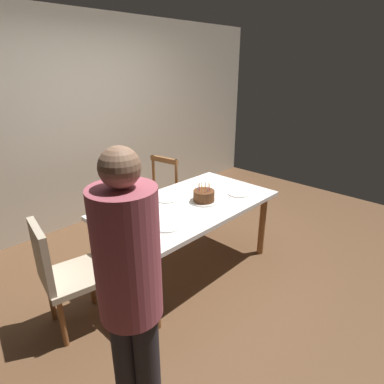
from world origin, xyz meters
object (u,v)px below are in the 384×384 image
at_px(plate_near_celebrant, 167,226).
at_px(chair_spindle_back, 157,200).
at_px(plate_near_guest, 238,194).
at_px(birthday_cake, 204,196).
at_px(person_celebrant, 130,288).
at_px(chair_upholstered, 61,272).
at_px(dining_table, 188,211).
at_px(plate_far_side, 167,199).

bearing_deg(plate_near_celebrant, chair_spindle_back, 53.92).
distance_m(plate_near_guest, chair_spindle_back, 1.09).
bearing_deg(birthday_cake, person_celebrant, -151.38).
distance_m(chair_upholstered, person_celebrant, 1.09).
height_order(dining_table, birthday_cake, birthday_cake).
xyz_separation_m(plate_far_side, plate_near_guest, (0.61, -0.43, 0.00)).
bearing_deg(plate_near_guest, dining_table, 157.30).
bearing_deg(dining_table, chair_spindle_back, 71.46).
distance_m(birthday_cake, chair_spindle_back, 0.97).
relative_size(plate_near_guest, person_celebrant, 0.13).
bearing_deg(person_celebrant, chair_spindle_back, 46.70).
height_order(plate_far_side, chair_spindle_back, chair_spindle_back).
relative_size(dining_table, plate_far_side, 7.86).
bearing_deg(chair_upholstered, chair_spindle_back, 24.00).
relative_size(plate_far_side, chair_spindle_back, 0.23).
relative_size(plate_far_side, person_celebrant, 0.13).
distance_m(dining_table, plate_far_side, 0.25).
bearing_deg(dining_table, plate_near_guest, -22.70).
relative_size(plate_far_side, plate_near_guest, 1.00).
bearing_deg(chair_upholstered, dining_table, -5.88).
height_order(plate_near_guest, chair_upholstered, chair_upholstered).
distance_m(birthday_cake, person_celebrant, 1.64).
height_order(plate_near_celebrant, plate_far_side, same).
height_order(plate_near_celebrant, chair_spindle_back, chair_spindle_back).
xyz_separation_m(birthday_cake, person_celebrant, (-1.44, -0.78, 0.16)).
bearing_deg(dining_table, plate_near_celebrant, -155.47).
distance_m(birthday_cake, plate_near_celebrant, 0.62).
bearing_deg(plate_near_guest, plate_far_side, 144.35).
bearing_deg(plate_far_side, chair_spindle_back, 58.81).
bearing_deg(birthday_cake, chair_spindle_back, 80.77).
xyz_separation_m(plate_near_celebrant, plate_near_guest, (0.99, 0.00, 0.00)).
height_order(dining_table, plate_near_guest, plate_near_guest).
relative_size(plate_near_guest, chair_upholstered, 0.23).
xyz_separation_m(plate_near_celebrant, chair_upholstered, (-0.78, 0.35, -0.22)).
bearing_deg(chair_spindle_back, plate_near_guest, -76.38).
distance_m(birthday_cake, plate_near_guest, 0.42).
relative_size(chair_spindle_back, chair_upholstered, 1.00).
distance_m(plate_near_guest, chair_upholstered, 1.82).
bearing_deg(chair_spindle_back, plate_far_side, -121.19).
bearing_deg(person_celebrant, plate_near_guest, 19.68).
relative_size(birthday_cake, plate_near_celebrant, 1.27).
height_order(dining_table, plate_near_celebrant, plate_near_celebrant).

